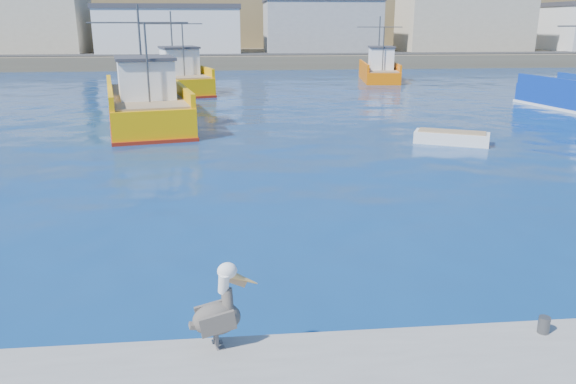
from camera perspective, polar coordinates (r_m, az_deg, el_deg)
The scene contains 8 objects.
ground at distance 13.04m, azimuth 4.93°, elevation -8.90°, with size 260.00×260.00×0.00m, color navy.
dock_bollards at distance 9.97m, azimuth 12.16°, elevation -13.74°, with size 36.20×0.20×0.30m.
far_shore at distance 120.78m, azimuth -4.86°, elevation 18.52°, with size 200.00×81.00×24.00m.
trawler_yellow_a at distance 33.39m, azimuth -14.22°, elevation 8.61°, with size 6.60×12.97×6.65m.
trawler_yellow_b at distance 48.80m, azimuth -11.19°, elevation 11.23°, with size 6.91×11.89×6.51m.
boat_orange at distance 56.91m, azimuth 9.25°, elevation 12.11°, with size 4.40×8.72×6.09m.
skiff_mid at distance 28.23m, azimuth 16.26°, elevation 5.22°, with size 3.64×2.59×0.75m.
pelican at distance 9.44m, azimuth -7.02°, elevation -11.96°, with size 1.19×0.65×1.47m.
Camera 1 is at (-2.26, -11.51, 5.68)m, focal length 35.00 mm.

